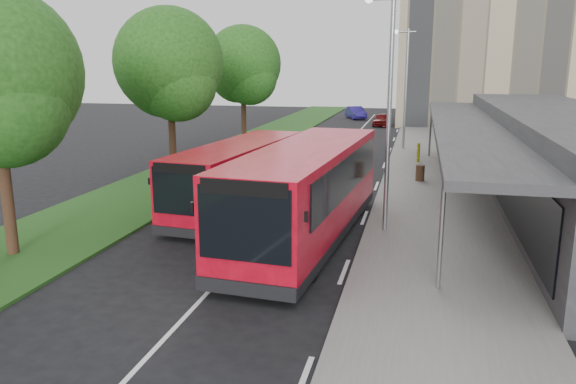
% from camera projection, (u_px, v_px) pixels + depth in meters
% --- Properties ---
extents(ground, '(120.00, 120.00, 0.00)m').
position_uv_depth(ground, '(255.00, 243.00, 18.92)').
color(ground, black).
rests_on(ground, ground).
extents(pavement, '(5.00, 80.00, 0.15)m').
position_uv_depth(pavement, '(430.00, 155.00, 36.55)').
color(pavement, slate).
rests_on(pavement, ground).
extents(grass_verge, '(5.00, 80.00, 0.10)m').
position_uv_depth(grass_verge, '(240.00, 149.00, 39.44)').
color(grass_verge, '#1F4B18').
rests_on(grass_verge, ground).
extents(lane_centre_line, '(0.12, 70.00, 0.01)m').
position_uv_depth(lane_centre_line, '(327.00, 166.00, 33.15)').
color(lane_centre_line, silver).
rests_on(lane_centre_line, ground).
extents(kerb_dashes, '(0.12, 56.00, 0.01)m').
position_uv_depth(kerb_dashes, '(387.00, 157.00, 36.21)').
color(kerb_dashes, silver).
rests_on(kerb_dashes, ground).
extents(office_block, '(22.00, 12.00, 18.00)m').
position_uv_depth(office_block, '(519.00, 30.00, 53.65)').
color(office_block, '#C1AE88').
rests_on(office_block, ground).
extents(station_building, '(7.70, 26.00, 4.00)m').
position_uv_depth(station_building, '(555.00, 157.00, 23.64)').
color(station_building, '#2B2B2D').
rests_on(station_building, ground).
extents(tree_mid, '(5.39, 5.39, 8.67)m').
position_uv_depth(tree_mid, '(169.00, 70.00, 27.81)').
color(tree_mid, '#331F14').
rests_on(tree_mid, ground).
extents(tree_far, '(5.32, 5.32, 8.55)m').
position_uv_depth(tree_far, '(243.00, 69.00, 39.22)').
color(tree_far, '#331F14').
rests_on(tree_far, ground).
extents(lamp_post_near, '(1.44, 0.28, 8.00)m').
position_uv_depth(lamp_post_near, '(387.00, 100.00, 18.84)').
color(lamp_post_near, gray).
rests_on(lamp_post_near, pavement).
extents(lamp_post_far, '(1.44, 0.28, 8.00)m').
position_uv_depth(lamp_post_far, '(405.00, 81.00, 37.82)').
color(lamp_post_far, gray).
rests_on(lamp_post_far, pavement).
extents(bus_main, '(3.74, 11.52, 3.21)m').
position_uv_depth(bus_main, '(307.00, 193.00, 18.91)').
color(bus_main, red).
rests_on(bus_main, ground).
extents(bus_second, '(3.41, 9.84, 2.73)m').
position_uv_depth(bus_second, '(239.00, 176.00, 22.98)').
color(bus_second, red).
rests_on(bus_second, ground).
extents(litter_bin, '(0.49, 0.49, 0.79)m').
position_uv_depth(litter_bin, '(420.00, 173.00, 28.10)').
color(litter_bin, '#3E2819').
rests_on(litter_bin, pavement).
extents(bollard, '(0.21, 0.21, 1.11)m').
position_uv_depth(bollard, '(418.00, 153.00, 33.48)').
color(bollard, '#F4F20C').
rests_on(bollard, pavement).
extents(car_near, '(1.63, 3.73, 1.25)m').
position_uv_depth(car_near, '(382.00, 119.00, 54.19)').
color(car_near, '#530B0C').
rests_on(car_near, ground).
extents(car_far, '(2.89, 4.29, 1.34)m').
position_uv_depth(car_far, '(356.00, 113.00, 61.20)').
color(car_far, navy).
rests_on(car_far, ground).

